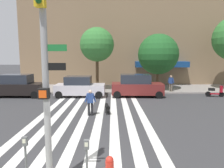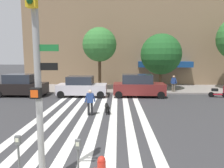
% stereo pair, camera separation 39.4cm
% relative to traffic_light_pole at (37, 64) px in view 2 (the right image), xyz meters
% --- Properties ---
extents(ground_plane, '(160.00, 160.00, 0.00)m').
position_rel_traffic_light_pole_xyz_m(ground_plane, '(0.52, 7.74, -3.52)').
color(ground_plane, '#353538').
extents(sidewalk_far, '(80.00, 6.00, 0.15)m').
position_rel_traffic_light_pole_xyz_m(sidewalk_far, '(0.52, 17.91, -3.45)').
color(sidewalk_far, gray).
rests_on(sidewalk_far, ground_plane).
extents(crosswalk_stripes, '(6.75, 13.74, 0.01)m').
position_rel_traffic_light_pole_xyz_m(crosswalk_stripes, '(0.56, 7.74, -3.52)').
color(crosswalk_stripes, silver).
rests_on(crosswalk_stripes, ground_plane).
extents(traffic_light_pole, '(0.74, 0.46, 5.80)m').
position_rel_traffic_light_pole_xyz_m(traffic_light_pole, '(0.00, 0.00, 0.00)').
color(traffic_light_pole, gray).
rests_on(traffic_light_pole, sidewalk_near).
extents(parking_meter_curbside, '(0.14, 0.11, 1.36)m').
position_rel_traffic_light_pole_xyz_m(parking_meter_curbside, '(-0.64, -0.02, -2.49)').
color(parking_meter_curbside, '#515456').
rests_on(parking_meter_curbside, sidewalk_near).
extents(parking_meter_second_along, '(0.14, 0.11, 1.36)m').
position_rel_traffic_light_pole_xyz_m(parking_meter_second_along, '(1.11, -0.24, -2.49)').
color(parking_meter_second_along, '#515456').
rests_on(parking_meter_second_along, sidewalk_near).
extents(parked_car_near_curb, '(4.52, 2.06, 2.07)m').
position_rel_traffic_light_pole_xyz_m(parked_car_near_curb, '(-6.88, 13.57, -2.53)').
color(parked_car_near_curb, black).
rests_on(parked_car_near_curb, ground_plane).
extents(parked_car_behind_first, '(4.54, 2.06, 1.89)m').
position_rel_traffic_light_pole_xyz_m(parked_car_behind_first, '(-1.19, 13.56, -2.62)').
color(parked_car_behind_first, '#BFB8C1').
rests_on(parked_car_behind_first, ground_plane).
extents(parked_car_third_in_line, '(4.73, 2.06, 2.07)m').
position_rel_traffic_light_pole_xyz_m(parked_car_third_in_line, '(4.08, 13.57, -2.52)').
color(parked_car_third_in_line, maroon).
rests_on(parked_car_third_in_line, ground_plane).
extents(parked_scooter, '(1.63, 0.58, 1.11)m').
position_rel_traffic_light_pole_xyz_m(parked_scooter, '(11.31, 13.43, -3.04)').
color(parked_scooter, black).
rests_on(parked_scooter, ground_plane).
extents(street_tree_nearest, '(3.63, 3.63, 6.63)m').
position_rel_traffic_light_pole_xyz_m(street_tree_nearest, '(0.19, 16.94, 1.42)').
color(street_tree_nearest, '#4C3823').
rests_on(street_tree_nearest, sidewalk_far).
extents(street_tree_middle, '(4.32, 4.32, 5.96)m').
position_rel_traffic_light_pole_xyz_m(street_tree_middle, '(6.73, 16.94, 0.42)').
color(street_tree_middle, '#4C3823').
rests_on(street_tree_middle, sidewalk_far).
extents(pedestrian_dog_walker, '(0.71, 0.31, 1.64)m').
position_rel_traffic_light_pole_xyz_m(pedestrian_dog_walker, '(0.43, 7.28, -2.59)').
color(pedestrian_dog_walker, black).
rests_on(pedestrian_dog_walker, ground_plane).
extents(dog_on_leash, '(0.37, 0.99, 0.65)m').
position_rel_traffic_light_pole_xyz_m(dog_on_leash, '(1.48, 7.68, -3.08)').
color(dog_on_leash, black).
rests_on(dog_on_leash, ground_plane).
extents(pedestrian_bystander, '(0.61, 0.50, 1.64)m').
position_rel_traffic_light_pole_xyz_m(pedestrian_bystander, '(7.81, 15.53, -2.44)').
color(pedestrian_bystander, '#6B6051').
rests_on(pedestrian_bystander, sidewalk_far).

